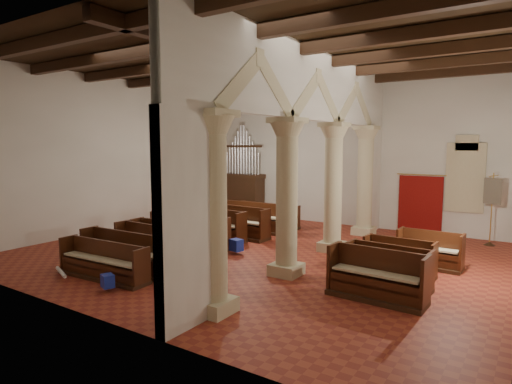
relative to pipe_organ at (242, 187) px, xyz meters
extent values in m
plane|color=maroon|center=(4.50, -5.50, -1.37)|extent=(14.00, 14.00, 0.00)
plane|color=#342311|center=(4.50, -5.50, 4.63)|extent=(14.00, 14.00, 0.00)
cube|color=silver|center=(4.50, 0.50, 1.63)|extent=(14.00, 0.02, 6.00)
cube|color=silver|center=(4.50, -11.50, 1.63)|extent=(14.00, 0.02, 6.00)
cube|color=silver|center=(-2.50, -5.50, 1.63)|extent=(0.02, 12.00, 6.00)
cube|color=#C0B68F|center=(6.30, -10.00, -1.22)|extent=(0.75, 0.75, 0.30)
cylinder|color=#C0B68F|center=(6.30, -10.00, 0.58)|extent=(0.56, 0.56, 3.30)
cube|color=#C0B68F|center=(6.30, -7.00, -1.22)|extent=(0.75, 0.75, 0.30)
cylinder|color=#C0B68F|center=(6.30, -7.00, 0.58)|extent=(0.56, 0.56, 3.30)
cube|color=#C0B68F|center=(6.30, -4.00, -1.22)|extent=(0.75, 0.75, 0.30)
cylinder|color=#C0B68F|center=(6.30, -4.00, 0.58)|extent=(0.56, 0.56, 3.30)
cube|color=#C0B68F|center=(6.30, -1.00, -1.22)|extent=(0.75, 0.75, 0.30)
cylinder|color=#C0B68F|center=(6.30, -1.00, 0.58)|extent=(0.56, 0.56, 3.30)
cube|color=silver|center=(6.30, -5.50, 3.66)|extent=(0.25, 11.90, 1.93)
cube|color=#306D56|center=(9.50, 0.48, 0.83)|extent=(1.00, 0.03, 2.20)
cube|color=#341B10|center=(0.00, 0.00, -0.47)|extent=(2.00, 0.80, 1.80)
cube|color=#341B10|center=(0.00, 0.00, 0.53)|extent=(2.10, 0.85, 0.20)
cube|color=#382511|center=(0.56, 0.00, -1.32)|extent=(0.51, 0.51, 0.11)
cube|color=#382511|center=(0.56, 0.00, -0.79)|extent=(0.25, 0.25, 1.16)
cube|color=#382511|center=(0.56, -0.08, -0.16)|extent=(0.55, 0.45, 0.20)
cube|color=maroon|center=(8.00, 0.42, -0.22)|extent=(1.60, 0.06, 2.10)
cylinder|color=gold|center=(8.00, 0.40, 0.88)|extent=(1.80, 0.04, 0.04)
cone|color=#341B10|center=(10.45, -0.35, -1.31)|extent=(0.37, 0.37, 0.12)
cylinder|color=gold|center=(10.45, -0.35, -0.14)|extent=(0.04, 0.04, 2.46)
cylinder|color=gold|center=(10.45, -0.35, 0.99)|extent=(0.24, 0.70, 0.03)
cube|color=navy|center=(10.45, -0.37, 0.47)|extent=(0.55, 0.18, 0.87)
cube|color=#162799|center=(3.44, -10.37, -1.12)|extent=(0.37, 0.34, 0.30)
cube|color=navy|center=(4.32, -7.62, -1.12)|extent=(0.37, 0.33, 0.31)
cube|color=#16229B|center=(3.95, -5.97, -1.09)|extent=(0.43, 0.38, 0.37)
cylinder|color=white|center=(1.62, -10.39, -1.21)|extent=(0.91, 0.43, 0.09)
cylinder|color=silver|center=(2.00, -9.25, -1.21)|extent=(0.97, 0.28, 0.10)
cube|color=#341B10|center=(2.54, -9.82, -1.33)|extent=(2.81, 0.75, 0.09)
cube|color=#45210E|center=(2.54, -9.86, -1.08)|extent=(2.65, 0.47, 0.41)
cube|color=#45210E|center=(2.54, -9.66, -0.85)|extent=(2.64, 0.18, 0.86)
cube|color=#45210E|center=(1.18, -9.80, -0.85)|extent=(0.09, 0.54, 0.86)
cube|color=#45210E|center=(3.90, -9.80, -0.85)|extent=(0.09, 0.54, 0.86)
cube|color=#C3B090|center=(2.54, -9.86, -0.85)|extent=(2.54, 0.43, 0.05)
cube|color=#341B10|center=(2.54, -9.04, -1.32)|extent=(3.23, 0.78, 0.10)
cube|color=#3E190D|center=(2.54, -9.09, -1.05)|extent=(3.08, 0.48, 0.44)
cube|color=#3E190D|center=(2.54, -8.86, -0.81)|extent=(3.07, 0.15, 0.94)
cube|color=#3E190D|center=(0.97, -9.02, -0.81)|extent=(0.08, 0.59, 0.94)
cube|color=#3E190D|center=(4.11, -9.02, -0.81)|extent=(0.08, 0.59, 0.94)
cube|color=#C3B090|center=(2.54, -9.09, -0.81)|extent=(2.95, 0.43, 0.05)
cube|color=#341B10|center=(2.02, -7.78, -1.32)|extent=(2.66, 0.77, 0.09)
cube|color=#3E180D|center=(2.02, -7.83, -1.07)|extent=(2.50, 0.49, 0.42)
cube|color=#3E180D|center=(2.02, -7.62, -0.83)|extent=(2.48, 0.18, 0.89)
cube|color=#3E180D|center=(0.74, -7.77, -0.83)|extent=(0.09, 0.56, 0.89)
cube|color=#3E180D|center=(3.30, -7.77, -0.83)|extent=(0.09, 0.56, 0.89)
cube|color=#C3B090|center=(2.02, -7.83, -0.83)|extent=(2.39, 0.44, 0.05)
cube|color=#341B10|center=(2.19, -7.03, -1.32)|extent=(2.99, 0.84, 0.09)
cube|color=#3C130C|center=(2.19, -7.07, -1.06)|extent=(2.82, 0.55, 0.42)
cube|color=#3C130C|center=(2.19, -6.86, -0.83)|extent=(2.80, 0.24, 0.90)
cube|color=#3C130C|center=(0.75, -7.01, -0.83)|extent=(0.10, 0.57, 0.90)
cube|color=#3C130C|center=(3.63, -7.01, -0.83)|extent=(0.10, 0.57, 0.90)
cube|color=#C3B090|center=(2.19, -7.07, -0.83)|extent=(2.71, 0.51, 0.05)
cube|color=#341B10|center=(2.04, -6.04, -1.32)|extent=(3.05, 0.73, 0.10)
cube|color=#3E1B0D|center=(2.04, -6.09, -1.04)|extent=(2.90, 0.42, 0.47)
cube|color=#3E1B0D|center=(2.04, -5.85, -0.78)|extent=(2.90, 0.08, 0.98)
cube|color=#3E1B0D|center=(0.56, -6.02, -0.78)|extent=(0.07, 0.62, 0.98)
cube|color=#3E1B0D|center=(3.53, -6.02, -0.78)|extent=(0.07, 0.62, 0.98)
cube|color=#C3B090|center=(2.04, -6.09, -0.78)|extent=(2.78, 0.38, 0.05)
cube|color=#341B10|center=(1.88, -4.82, -1.32)|extent=(2.98, 0.80, 0.10)
cube|color=#48240F|center=(1.88, -4.87, -1.03)|extent=(2.83, 0.48, 0.47)
cube|color=#48240F|center=(1.88, -4.63, -0.77)|extent=(2.82, 0.13, 0.99)
cube|color=#48240F|center=(0.43, -4.80, -0.77)|extent=(0.09, 0.63, 0.99)
cube|color=#48240F|center=(3.33, -4.80, -0.77)|extent=(0.09, 0.63, 0.99)
cube|color=#C3B090|center=(1.88, -4.87, -0.77)|extent=(2.71, 0.43, 0.05)
cube|color=#341B10|center=(2.23, -3.97, -1.32)|extent=(3.21, 0.88, 0.11)
cube|color=#44220E|center=(2.23, -4.03, -1.02)|extent=(3.04, 0.55, 0.49)
cube|color=#44220E|center=(2.23, -3.78, -0.75)|extent=(3.03, 0.20, 1.03)
cube|color=#44220E|center=(0.68, -3.95, -0.75)|extent=(0.10, 0.65, 1.03)
cube|color=#44220E|center=(3.79, -3.95, -0.75)|extent=(0.10, 0.65, 1.03)
cube|color=#C3B090|center=(2.23, -4.03, -0.75)|extent=(2.92, 0.51, 0.05)
cube|color=#341B10|center=(2.39, -2.79, -1.32)|extent=(3.31, 0.91, 0.11)
cube|color=#3F220D|center=(2.39, -2.84, -1.02)|extent=(3.15, 0.59, 0.48)
cube|color=#3F220D|center=(2.39, -2.59, -0.76)|extent=(3.13, 0.23, 1.02)
cube|color=#3F220D|center=(0.79, -2.76, -0.76)|extent=(0.11, 0.65, 1.02)
cube|color=#3F220D|center=(4.00, -2.76, -0.76)|extent=(0.11, 0.65, 1.02)
cube|color=#C3B090|center=(2.39, -2.84, -0.76)|extent=(3.02, 0.54, 0.05)
cube|color=#341B10|center=(2.42, -1.66, -1.33)|extent=(2.83, 0.72, 0.09)
cube|color=#3A1D0C|center=(2.42, -1.71, -1.07)|extent=(2.67, 0.44, 0.41)
cube|color=#3A1D0C|center=(2.42, -1.50, -0.84)|extent=(2.66, 0.14, 0.87)
cube|color=#3A1D0C|center=(1.05, -1.65, -0.84)|extent=(0.08, 0.55, 0.87)
cube|color=#3A1D0C|center=(3.79, -1.65, -0.84)|extent=(0.08, 0.55, 0.87)
cube|color=#C3B090|center=(2.42, -1.71, -0.84)|extent=(2.56, 0.40, 0.05)
cube|color=#341B10|center=(8.83, -7.48, -1.32)|extent=(2.17, 0.86, 0.11)
cube|color=#471D0F|center=(8.83, -7.54, -1.02)|extent=(2.00, 0.53, 0.48)
cube|color=#471D0F|center=(8.83, -7.29, -0.76)|extent=(1.98, 0.18, 1.01)
cube|color=#471D0F|center=(7.80, -7.46, -0.76)|extent=(0.11, 0.64, 1.01)
cube|color=#471D0F|center=(9.86, -7.46, -0.76)|extent=(0.11, 0.64, 1.01)
cube|color=#C3B090|center=(8.83, -7.54, -0.76)|extent=(1.92, 0.49, 0.05)
cube|color=#341B10|center=(8.81, -6.54, -1.32)|extent=(2.03, 0.81, 0.10)
cube|color=#3D1E0D|center=(8.81, -6.59, -1.06)|extent=(1.86, 0.51, 0.44)
cube|color=#3D1E0D|center=(8.81, -6.37, -0.81)|extent=(1.84, 0.19, 0.92)
cube|color=#3D1E0D|center=(7.85, -6.52, -0.81)|extent=(0.11, 0.58, 0.92)
cube|color=#3D1E0D|center=(9.77, -6.52, -0.81)|extent=(0.11, 0.58, 0.92)
cube|color=#C3B090|center=(8.81, -6.59, -0.81)|extent=(1.78, 0.47, 0.05)
cube|color=#341B10|center=(8.77, -5.44, -1.32)|extent=(1.83, 0.74, 0.09)
cube|color=#42230E|center=(8.77, -5.49, -1.07)|extent=(1.67, 0.46, 0.42)
cube|color=#42230E|center=(8.77, -5.27, -0.84)|extent=(1.65, 0.15, 0.88)
cube|color=#42230E|center=(7.91, -5.42, -0.84)|extent=(0.09, 0.56, 0.88)
cube|color=#42230E|center=(9.64, -5.42, -0.84)|extent=(0.09, 0.56, 0.88)
cube|color=#C3B090|center=(8.77, -5.49, -0.84)|extent=(1.60, 0.42, 0.05)
cube|color=#341B10|center=(9.29, -4.24, -1.32)|extent=(1.73, 0.74, 0.10)
cube|color=#3F1D0D|center=(9.29, -4.29, -1.06)|extent=(1.57, 0.44, 0.44)
cube|color=#3F1D0D|center=(9.29, -4.07, -0.81)|extent=(1.56, 0.13, 0.92)
cube|color=#3F1D0D|center=(8.47, -4.23, -0.81)|extent=(0.09, 0.58, 0.92)
cube|color=#3F1D0D|center=(10.11, -4.23, -0.81)|extent=(0.09, 0.58, 0.92)
cube|color=#C3B090|center=(9.29, -4.29, -0.81)|extent=(1.51, 0.40, 0.05)
camera|label=1|loc=(11.59, -16.54, 2.05)|focal=30.00mm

